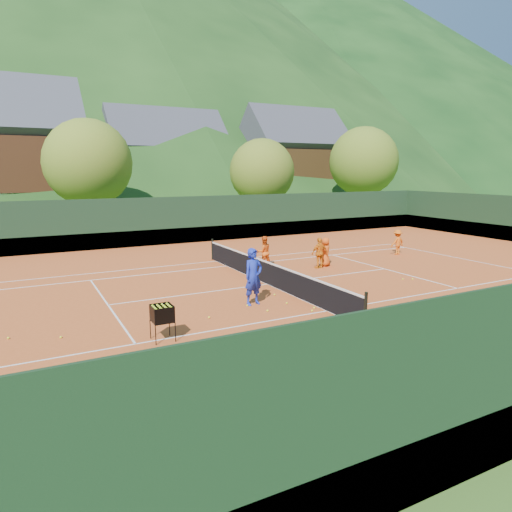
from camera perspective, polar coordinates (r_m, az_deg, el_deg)
name	(u,v)px	position (r m, az deg, el deg)	size (l,w,h in m)	color
ground	(268,285)	(18.91, 1.47, -3.60)	(400.00, 400.00, 0.00)	#2F541A
clay_court	(268,284)	(18.91, 1.47, -3.57)	(40.00, 24.00, 0.02)	#B84C1D
mountain_far	(62,17)	(184.04, -23.05, 25.75)	(280.00, 280.00, 110.00)	#163512
mountain_far_right	(283,61)	(197.94, 3.34, 23.15)	(260.00, 260.00, 95.00)	black
coach	(253,277)	(15.86, -0.32, -2.60)	(0.73, 0.48, 2.00)	#192AA7
student_a	(264,252)	(22.00, 0.98, 0.52)	(0.74, 0.58, 1.53)	orange
student_b	(320,253)	(22.00, 7.96, 0.37)	(0.88, 0.37, 1.50)	orange
student_c	(326,252)	(22.56, 8.69, 0.51)	(0.69, 0.45, 1.42)	#E15214
student_d	(397,242)	(26.61, 17.25, 1.67)	(0.90, 0.52, 1.40)	orange
tennis_ball_0	(336,306)	(16.09, 10.02, -6.13)	(0.07, 0.07, 0.07)	yellow
tennis_ball_1	(287,303)	(16.17, 3.88, -5.91)	(0.07, 0.07, 0.07)	yellow
tennis_ball_2	(455,303)	(17.66, 23.59, -5.37)	(0.07, 0.07, 0.07)	yellow
tennis_ball_3	(8,338)	(14.67, -28.56, -8.99)	(0.07, 0.07, 0.07)	yellow
tennis_ball_4	(312,311)	(15.42, 7.02, -6.79)	(0.07, 0.07, 0.07)	yellow
tennis_ball_5	(353,366)	(11.46, 12.05, -13.29)	(0.07, 0.07, 0.07)	yellow
tennis_ball_6	(267,311)	(15.31, 1.44, -6.85)	(0.07, 0.07, 0.07)	yellow
tennis_ball_7	(468,339)	(14.11, 24.96, -9.43)	(0.07, 0.07, 0.07)	yellow
tennis_ball_8	(456,314)	(16.29, 23.72, -6.69)	(0.07, 0.07, 0.07)	yellow
tennis_ball_9	(403,279)	(20.62, 17.88, -2.77)	(0.07, 0.07, 0.07)	yellow
tennis_ball_10	(438,327)	(14.80, 21.77, -8.26)	(0.07, 0.07, 0.07)	yellow
tennis_ball_11	(238,409)	(9.44, -2.24, -18.56)	(0.07, 0.07, 0.07)	yellow
tennis_ball_12	(392,387)	(10.65, 16.63, -15.44)	(0.07, 0.07, 0.07)	yellow
tennis_ball_13	(209,317)	(14.72, -5.88, -7.63)	(0.07, 0.07, 0.07)	yellow
tennis_ball_14	(314,308)	(15.75, 7.28, -6.43)	(0.07, 0.07, 0.07)	yellow
tennis_ball_15	(205,379)	(10.65, -6.41, -15.03)	(0.07, 0.07, 0.07)	yellow
tennis_ball_16	(439,315)	(15.99, 21.87, -6.87)	(0.07, 0.07, 0.07)	yellow
tennis_ball_17	(247,305)	(15.88, -1.10, -6.19)	(0.07, 0.07, 0.07)	yellow
tennis_ball_18	(255,345)	(12.43, -0.13, -11.08)	(0.07, 0.07, 0.07)	yellow
tennis_ball_19	(413,279)	(20.76, 18.99, -2.75)	(0.07, 0.07, 0.07)	yellow
tennis_ball_20	(451,320)	(15.62, 23.23, -7.38)	(0.07, 0.07, 0.07)	yellow
tennis_ball_21	(274,295)	(17.23, 2.32, -4.85)	(0.07, 0.07, 0.07)	yellow
tennis_ball_22	(512,305)	(18.25, 29.40, -5.36)	(0.07, 0.07, 0.07)	yellow
tennis_ball_23	(61,337)	(14.09, -23.21, -9.31)	(0.07, 0.07, 0.07)	yellow
tennis_ball_24	(447,352)	(12.98, 22.72, -10.98)	(0.07, 0.07, 0.07)	yellow
court_lines	(268,284)	(18.91, 1.47, -3.53)	(23.83, 11.03, 0.00)	silver
tennis_net	(268,272)	(18.79, 1.47, -2.06)	(0.10, 12.07, 1.10)	black
perimeter_fence	(268,255)	(18.64, 1.49, 0.18)	(40.40, 24.24, 3.00)	black
ball_hopper	(162,314)	(12.88, -11.66, -7.15)	(0.57, 0.57, 1.00)	black
chalet_mid	(166,167)	(52.19, -11.22, 10.83)	(12.65, 8.82, 11.45)	beige
chalet_right	(293,165)	(54.35, 4.61, 11.26)	(11.50, 8.82, 11.91)	beige
tree_b	(88,163)	(36.35, -20.22, 10.87)	(6.40, 6.40, 8.40)	#42291A
tree_c	(262,172)	(39.80, 0.77, 10.50)	(5.60, 5.60, 7.35)	#402719
tree_d	(363,161)	(47.48, 13.28, 11.43)	(6.80, 6.80, 8.93)	#3D2618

